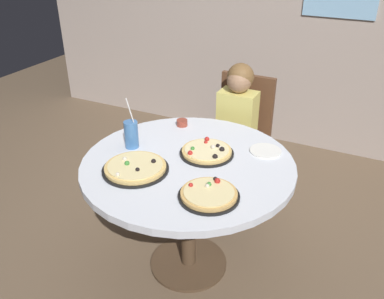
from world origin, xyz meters
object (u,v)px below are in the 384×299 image
object	(u,v)px
chair_wooden	(241,133)
pizza_veggie	(207,152)
diner_child	(232,149)
sauce_bowl	(182,123)
pizza_cheese	(135,168)
pizza_pepperoni	(209,194)
dining_table	(188,177)
soda_cup	(131,134)
plate_small	(265,151)

from	to	relation	value
chair_wooden	pizza_veggie	world-z (taller)	chair_wooden
diner_child	sauce_bowl	world-z (taller)	diner_child
pizza_veggie	sauce_bowl	size ratio (longest dim) A/B	4.36
pizza_cheese	sauce_bowl	world-z (taller)	pizza_cheese
diner_child	sauce_bowl	distance (m)	0.48
diner_child	sauce_bowl	size ratio (longest dim) A/B	15.46
chair_wooden	sauce_bowl	world-z (taller)	chair_wooden
pizza_cheese	pizza_pepperoni	world-z (taller)	pizza_pepperoni
dining_table	diner_child	size ratio (longest dim) A/B	1.08
pizza_cheese	soda_cup	xyz separation A→B (m)	(-0.16, 0.21, 0.06)
pizza_cheese	pizza_pepperoni	distance (m)	0.45
plate_small	diner_child	bearing A→B (deg)	130.45
soda_cup	plate_small	world-z (taller)	soda_cup
chair_wooden	pizza_cheese	bearing A→B (deg)	-100.82
pizza_cheese	pizza_pepperoni	bearing A→B (deg)	-6.50
diner_child	plate_small	bearing A→B (deg)	-49.55
dining_table	pizza_pepperoni	xyz separation A→B (m)	(0.24, -0.25, 0.12)
pizza_veggie	plate_small	world-z (taller)	pizza_veggie
sauce_bowl	diner_child	bearing A→B (deg)	52.51
dining_table	pizza_cheese	xyz separation A→B (m)	(-0.21, -0.20, 0.12)
pizza_cheese	plate_small	size ratio (longest dim) A/B	1.96
pizza_pepperoni	plate_small	world-z (taller)	pizza_pepperoni
soda_cup	plate_small	size ratio (longest dim) A/B	1.70
pizza_veggie	dining_table	bearing A→B (deg)	-116.43
chair_wooden	sauce_bowl	distance (m)	0.60
dining_table	pizza_veggie	distance (m)	0.18
plate_small	soda_cup	bearing A→B (deg)	-158.33
diner_child	sauce_bowl	bearing A→B (deg)	-127.49
dining_table	soda_cup	distance (m)	0.41
soda_cup	plate_small	bearing A→B (deg)	21.67
diner_child	pizza_cheese	xyz separation A→B (m)	(-0.21, -0.90, 0.28)
soda_cup	sauce_bowl	distance (m)	0.41
chair_wooden	sauce_bowl	bearing A→B (deg)	-115.88
diner_child	pizza_cheese	world-z (taller)	diner_child
plate_small	pizza_pepperoni	bearing A→B (deg)	-101.41
chair_wooden	plate_small	bearing A→B (deg)	-59.61
dining_table	diner_child	bearing A→B (deg)	90.06
dining_table	pizza_pepperoni	bearing A→B (deg)	-46.95
sauce_bowl	plate_small	world-z (taller)	sauce_bowl
diner_child	plate_small	distance (m)	0.60
chair_wooden	soda_cup	distance (m)	0.99
pizza_cheese	plate_small	xyz separation A→B (m)	(0.55, 0.50, -0.01)
diner_child	plate_small	world-z (taller)	diner_child
pizza_veggie	soda_cup	world-z (taller)	soda_cup
soda_cup	dining_table	bearing A→B (deg)	-1.34
diner_child	soda_cup	bearing A→B (deg)	-117.85
sauce_bowl	soda_cup	bearing A→B (deg)	-108.58
pizza_veggie	sauce_bowl	bearing A→B (deg)	137.45
chair_wooden	dining_table	bearing A→B (deg)	-90.05
soda_cup	chair_wooden	bearing A→B (deg)	67.22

